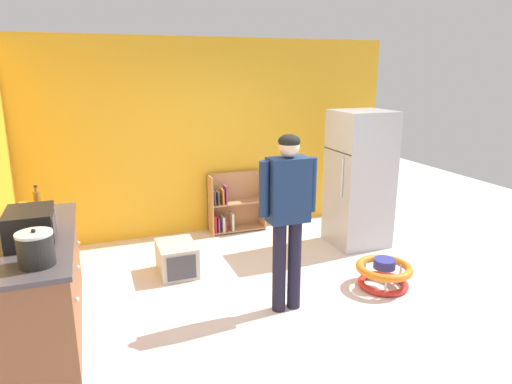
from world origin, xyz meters
The scene contains 15 objects.
ground_plane centered at (0.00, 0.00, 0.00)m, with size 12.00×12.00×0.00m, color silver.
back_wall centered at (0.00, 2.33, 1.35)m, with size 5.20×0.06×2.70m, color yellow.
kitchen_counter centered at (-2.20, 0.26, 0.45)m, with size 0.65×1.92×0.90m.
refrigerator centered at (1.59, 1.11, 0.89)m, with size 0.73×0.68×1.78m.
bookshelf centered at (0.18, 2.15, 0.36)m, with size 0.80×0.28×0.85m.
standing_person centered at (-0.01, -0.16, 1.04)m, with size 0.57×0.22×1.73m.
baby_walker centered at (1.17, -0.11, 0.16)m, with size 0.60×0.60×0.32m.
pet_carrier centered at (-0.86, 1.01, 0.18)m, with size 0.42×0.55×0.36m.
microwave centered at (-2.20, 0.11, 1.04)m, with size 0.37×0.48×0.28m.
crock_pot centered at (-2.12, -0.40, 1.03)m, with size 0.26×0.26×0.28m.
banana_bunch centered at (-2.34, 0.70, 0.93)m, with size 0.15×0.16×0.04m.
amber_bottle centered at (-2.24, 1.12, 1.00)m, with size 0.07×0.07×0.25m.
green_cup centered at (-2.09, 0.55, 0.95)m, with size 0.08×0.08×0.10m, color #329253.
red_cup centered at (-2.10, 0.43, 0.95)m, with size 0.08×0.08×0.10m, color red.
orange_cup centered at (-2.36, 1.08, 0.95)m, with size 0.08×0.08×0.10m, color orange.
Camera 1 is at (-1.68, -3.82, 2.29)m, focal length 31.73 mm.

